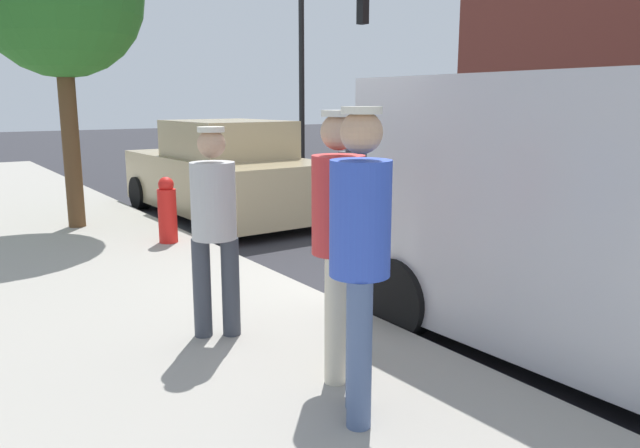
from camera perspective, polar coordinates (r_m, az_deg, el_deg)
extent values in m
plane|color=#2D2D33|center=(6.53, 7.65, -6.16)|extent=(80.00, 80.00, 0.00)
cube|color=#9E998E|center=(5.03, -24.31, -11.67)|extent=(5.00, 32.00, 0.15)
cylinder|color=gray|center=(4.84, 2.94, -3.38)|extent=(0.07, 0.07, 1.15)
cube|color=#4C4C51|center=(4.71, 3.03, 5.06)|extent=(0.14, 0.18, 0.28)
sphere|color=#47474C|center=(4.70, 3.05, 7.12)|extent=(0.12, 0.12, 0.12)
cylinder|color=#383D47|center=(4.83, -10.97, -5.89)|extent=(0.14, 0.14, 0.78)
cylinder|color=#383D47|center=(4.82, -8.35, -5.83)|extent=(0.14, 0.14, 0.78)
cylinder|color=#B7B7B7|center=(4.67, -9.93, 2.15)|extent=(0.34, 0.34, 0.58)
sphere|color=tan|center=(4.63, -10.12, 7.39)|extent=(0.21, 0.21, 0.21)
cylinder|color=silver|center=(4.62, -10.16, 8.69)|extent=(0.20, 0.20, 0.04)
cylinder|color=beige|center=(3.97, 1.44, -9.05)|extent=(0.14, 0.14, 0.84)
cylinder|color=beige|center=(4.18, 1.84, -8.00)|extent=(0.14, 0.14, 0.84)
cylinder|color=red|center=(3.89, 1.71, 1.78)|extent=(0.34, 0.34, 0.63)
sphere|color=tan|center=(3.84, 1.75, 8.58)|extent=(0.23, 0.23, 0.23)
cylinder|color=silver|center=(3.83, 1.76, 10.29)|extent=(0.22, 0.22, 0.04)
cylinder|color=#4C608C|center=(3.46, 3.70, -12.13)|extent=(0.14, 0.14, 0.86)
cylinder|color=#4C608C|center=(3.66, 3.55, -10.76)|extent=(0.14, 0.14, 0.86)
cylinder|color=blue|center=(3.34, 3.79, 0.51)|extent=(0.34, 0.34, 0.64)
sphere|color=tan|center=(3.29, 3.89, 8.53)|extent=(0.23, 0.23, 0.23)
cylinder|color=silver|center=(3.28, 3.92, 10.55)|extent=(0.22, 0.22, 0.04)
cube|color=black|center=(5.92, 11.75, 7.31)|extent=(1.84, 0.15, 0.88)
cylinder|color=black|center=(5.20, 7.44, -6.83)|extent=(0.25, 0.69, 0.68)
cylinder|color=black|center=(6.62, 19.44, -3.43)|extent=(0.25, 0.69, 0.68)
cube|color=tan|center=(10.53, -9.10, 3.88)|extent=(1.95, 4.45, 0.89)
cube|color=tan|center=(10.26, -8.67, 7.87)|extent=(1.66, 2.03, 0.60)
cylinder|color=black|center=(11.74, -16.47, 2.80)|extent=(0.24, 0.61, 0.60)
cylinder|color=black|center=(12.41, -8.97, 3.57)|extent=(0.24, 0.61, 0.60)
cylinder|color=black|center=(8.74, -9.15, 0.31)|extent=(0.24, 0.61, 0.60)
cylinder|color=black|center=(9.62, 0.02, 1.46)|extent=(0.24, 0.61, 0.60)
cylinder|color=black|center=(18.06, -1.72, 13.42)|extent=(0.16, 0.16, 5.20)
cube|color=black|center=(19.50, 4.02, 19.30)|extent=(0.24, 0.32, 0.80)
sphere|color=red|center=(19.67, 3.70, 19.97)|extent=(0.17, 0.17, 0.17)
sphere|color=yellow|center=(19.64, 3.69, 19.25)|extent=(0.17, 0.17, 0.17)
sphere|color=green|center=(19.60, 3.68, 18.52)|extent=(0.17, 0.17, 0.17)
cylinder|color=brown|center=(9.52, -22.25, 7.08)|extent=(0.24, 0.24, 2.46)
cylinder|color=red|center=(8.15, -14.06, 0.74)|extent=(0.24, 0.24, 0.70)
sphere|color=red|center=(8.08, -14.20, 3.59)|extent=(0.20, 0.20, 0.20)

